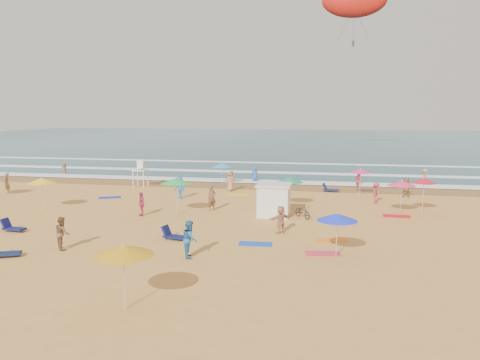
% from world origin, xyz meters
% --- Properties ---
extents(ground, '(220.00, 220.00, 0.00)m').
position_xyz_m(ground, '(0.00, 0.00, 0.00)').
color(ground, gold).
rests_on(ground, ground).
extents(ocean, '(220.00, 140.00, 0.18)m').
position_xyz_m(ocean, '(0.00, 84.00, 0.00)').
color(ocean, '#0C4756').
rests_on(ocean, ground).
extents(wet_sand, '(220.00, 220.00, 0.00)m').
position_xyz_m(wet_sand, '(0.00, 12.50, 0.01)').
color(wet_sand, olive).
rests_on(wet_sand, ground).
extents(surf_foam, '(200.00, 18.70, 0.05)m').
position_xyz_m(surf_foam, '(0.00, 21.32, 0.10)').
color(surf_foam, white).
rests_on(surf_foam, ground).
extents(cabana, '(2.00, 2.00, 2.00)m').
position_xyz_m(cabana, '(3.26, 0.47, 1.00)').
color(cabana, silver).
rests_on(cabana, ground).
extents(cabana_roof, '(2.20, 2.20, 0.12)m').
position_xyz_m(cabana_roof, '(3.26, 0.47, 2.06)').
color(cabana_roof, silver).
rests_on(cabana_roof, cabana).
extents(bicycle, '(1.40, 1.58, 0.83)m').
position_xyz_m(bicycle, '(5.16, 0.17, 0.41)').
color(bicycle, black).
rests_on(bicycle, ground).
extents(lifeguard_stand, '(1.20, 1.20, 2.10)m').
position_xyz_m(lifeguard_stand, '(-10.20, 10.09, 1.05)').
color(lifeguard_stand, white).
rests_on(lifeguard_stand, ground).
extents(beach_umbrellas, '(59.25, 29.71, 0.74)m').
position_xyz_m(beach_umbrellas, '(1.07, -2.19, 2.10)').
color(beach_umbrellas, '#FF1A25').
rests_on(beach_umbrellas, ground).
extents(loungers, '(44.39, 22.45, 0.34)m').
position_xyz_m(loungers, '(4.66, -2.58, 0.17)').
color(loungers, '#0F174D').
rests_on(loungers, ground).
extents(towels, '(48.55, 28.46, 0.03)m').
position_xyz_m(towels, '(3.12, -1.34, 0.01)').
color(towels, red).
rests_on(towels, ground).
extents(beachgoers, '(39.43, 26.96, 2.05)m').
position_xyz_m(beachgoers, '(0.82, 4.29, 0.78)').
color(beachgoers, tan).
rests_on(beachgoers, ground).
extents(parasail, '(10.38, 3.63, 10.30)m').
position_xyz_m(parasail, '(9.68, 50.99, 24.71)').
color(parasail, red).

